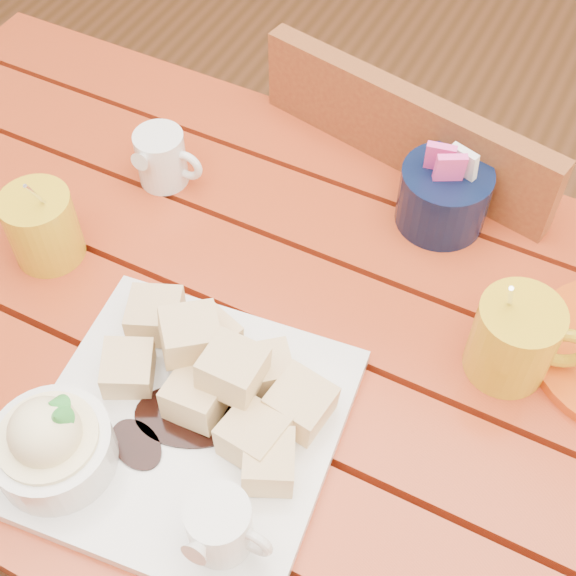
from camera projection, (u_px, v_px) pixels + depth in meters
The scene contains 7 objects.
table at pixel (237, 410), 0.93m from camera, with size 1.20×0.79×0.75m.
dessert_plate at pixel (160, 424), 0.76m from camera, with size 0.32×0.32×0.12m.
coffee_mug_left at pixel (41, 225), 0.90m from camera, with size 0.11×0.08×0.13m.
coffee_mug_right at pixel (517, 339), 0.80m from camera, with size 0.12×0.09×0.14m.
cream_pitcher at pixel (162, 158), 0.97m from camera, with size 0.09×0.07×0.07m.
sugar_caddy at pixel (444, 195), 0.93m from camera, with size 0.11×0.11×0.12m.
chair_far at pixel (418, 248), 1.29m from camera, with size 0.48×0.48×0.86m.
Camera 1 is at (0.26, -0.37, 1.47)m, focal length 50.00 mm.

